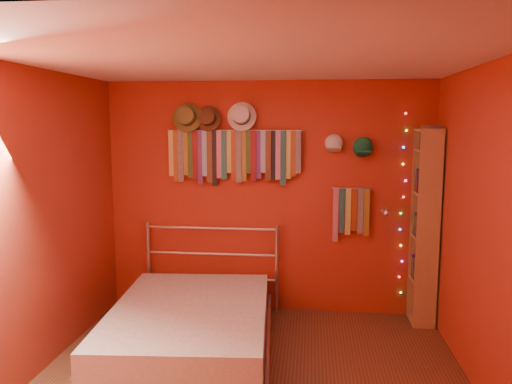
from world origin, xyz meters
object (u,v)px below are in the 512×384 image
(tie_rack, at_px, (233,154))
(bed, at_px, (190,327))
(reading_lamp, at_px, (386,213))
(bookshelf, at_px, (429,226))

(tie_rack, xyz_separation_m, bed, (-0.24, -1.05, -1.50))
(tie_rack, relative_size, bed, 0.70)
(reading_lamp, distance_m, bookshelf, 0.46)
(bed, bearing_deg, reading_lamp, 21.38)
(tie_rack, xyz_separation_m, bookshelf, (2.03, -0.15, -0.71))
(tie_rack, bearing_deg, bookshelf, -4.36)
(tie_rack, distance_m, reading_lamp, 1.70)
(reading_lamp, bearing_deg, tie_rack, 173.65)
(tie_rack, xyz_separation_m, reading_lamp, (1.59, -0.18, -0.57))
(tie_rack, height_order, reading_lamp, tie_rack)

